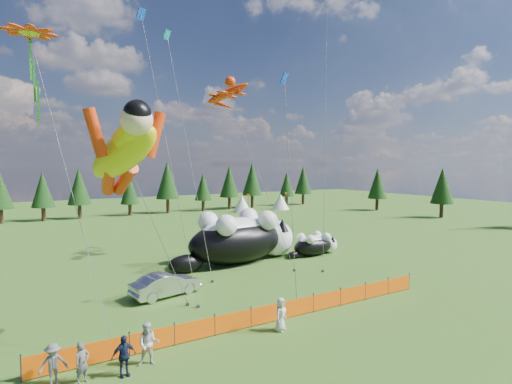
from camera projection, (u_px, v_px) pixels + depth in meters
ground at (240, 306)px, 23.21m from camera, size 160.00×160.00×0.00m
safety_fence at (268, 314)px, 20.61m from camera, size 22.06×0.06×1.10m
tree_line at (102, 192)px, 61.55m from camera, size 90.00×4.00×8.00m
festival_tents at (181, 207)px, 63.04m from camera, size 50.00×3.20×2.80m
cat_large at (242, 238)px, 33.44m from camera, size 12.02×5.51×4.35m
cat_small at (315, 244)px, 36.12m from camera, size 5.67×2.27×2.05m
car at (166, 285)px, 24.85m from camera, size 4.62×2.42×1.45m
spectator_a at (82, 363)px, 14.95m from camera, size 0.68×0.61×1.57m
spectator_b at (148, 344)px, 16.28m from camera, size 1.00×0.79×1.79m
spectator_c at (124, 356)px, 15.44m from camera, size 1.00×0.59×1.62m
spectator_d at (53, 364)px, 14.84m from camera, size 1.04×0.57×1.57m
spectator_e at (281, 314)px, 19.64m from camera, size 0.97×0.86×1.66m
superhero_kite at (123, 153)px, 16.67m from camera, size 7.50×7.53×11.88m
gecko_kite at (228, 93)px, 34.82m from camera, size 6.01×10.55×16.36m
flower_kite at (30, 36)px, 19.62m from camera, size 4.03×7.38×15.92m
diamond_kite_a at (144, 32)px, 23.79m from camera, size 2.53×4.02×18.00m
diamond_kite_c at (285, 92)px, 22.25m from camera, size 0.91×1.32×13.67m
diamond_kite_d at (169, 47)px, 31.39m from camera, size 1.44×6.85×19.63m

